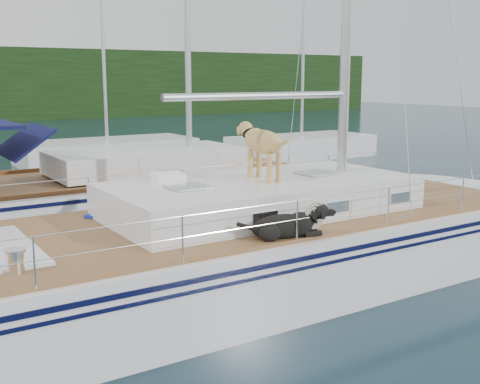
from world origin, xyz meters
TOP-DOWN VIEW (x-y plane):
  - ground at (0.00, 0.00)m, footprint 120.00×120.00m
  - main_sailboat at (0.10, -0.00)m, footprint 12.00×3.80m
  - neighbor_sailboat at (0.20, 5.77)m, footprint 11.00×3.50m
  - bg_boat_center at (4.00, 16.00)m, footprint 7.20×3.00m
  - bg_boat_east at (12.00, 13.00)m, footprint 6.40×3.00m

SIDE VIEW (x-z plane):
  - ground at x=0.00m, z-range 0.00..0.00m
  - bg_boat_center at x=4.00m, z-range -5.37..6.28m
  - bg_boat_east at x=12.00m, z-range -5.37..6.28m
  - neighbor_sailboat at x=0.20m, z-range -6.02..7.28m
  - main_sailboat at x=0.10m, z-range -6.33..7.68m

